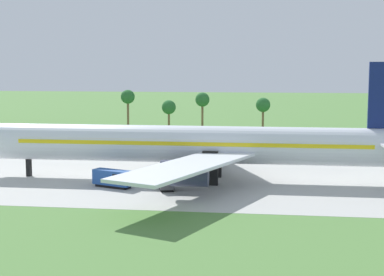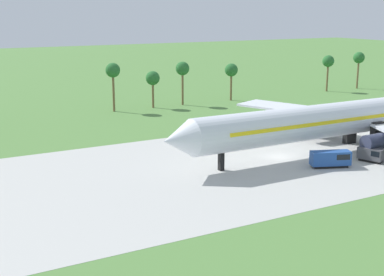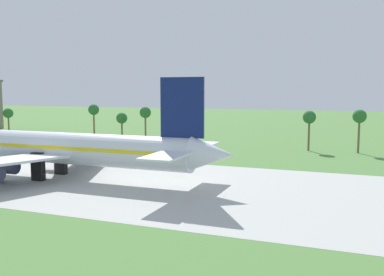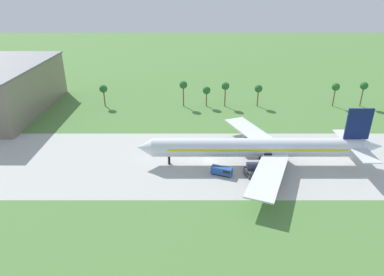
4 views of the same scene
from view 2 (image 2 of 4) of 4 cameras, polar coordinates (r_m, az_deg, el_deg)
name	(u,v)px [view 2 (image 2 of 4)]	position (r m, az deg, el deg)	size (l,w,h in m)	color
ground_plane	(281,157)	(93.17, 9.44, -1.99)	(600.00, 600.00, 0.00)	#517F3D
taxiway_strip	(281,157)	(93.17, 9.44, -1.99)	(320.00, 44.00, 0.02)	#B2B2AD
jet_airliner	(358,117)	(101.08, 17.29, 2.17)	(77.41, 57.25, 18.88)	silver
baggage_tug	(372,154)	(93.59, 18.63, -1.65)	(3.20, 4.56, 2.35)	black
catering_van	(332,159)	(88.48, 14.66, -2.14)	(6.65, 4.18, 2.64)	black
palm_tree_row	(204,70)	(144.26, 1.30, 7.23)	(123.26, 3.60, 12.05)	brown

